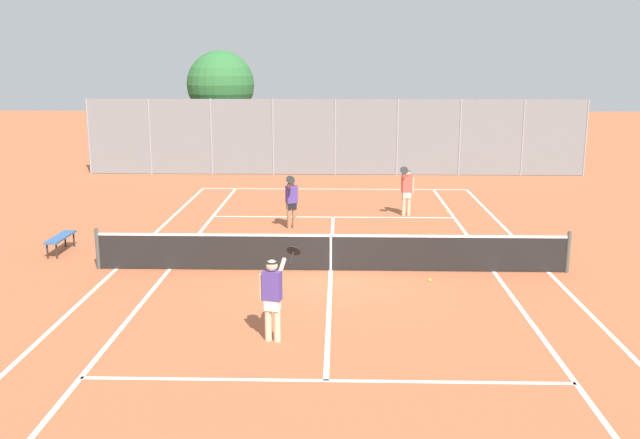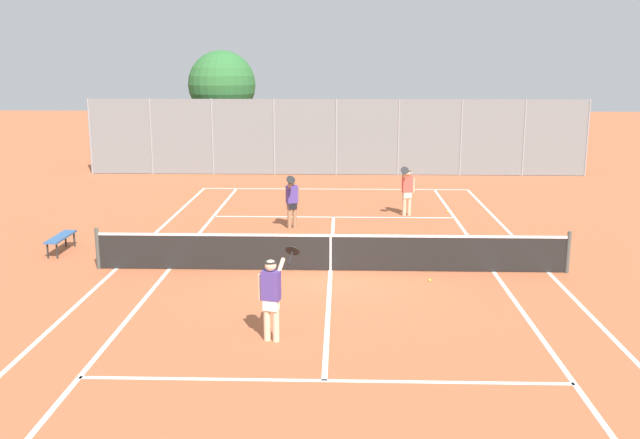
# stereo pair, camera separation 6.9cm
# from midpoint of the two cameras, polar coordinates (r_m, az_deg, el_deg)

# --- Properties ---
(ground_plane) EXTENTS (120.00, 120.00, 0.00)m
(ground_plane) POSITION_cam_midpoint_polar(r_m,az_deg,el_deg) (18.15, 0.96, -4.12)
(ground_plane) COLOR #B25B38
(court_line_markings) EXTENTS (11.10, 23.90, 0.01)m
(court_line_markings) POSITION_cam_midpoint_polar(r_m,az_deg,el_deg) (18.15, 0.96, -4.11)
(court_line_markings) COLOR white
(court_line_markings) RESTS_ON ground
(tennis_net) EXTENTS (12.00, 0.10, 1.07)m
(tennis_net) POSITION_cam_midpoint_polar(r_m,az_deg,el_deg) (18.01, 0.96, -2.57)
(tennis_net) COLOR #474C47
(tennis_net) RESTS_ON ground
(player_near_side) EXTENTS (0.79, 0.71, 1.77)m
(player_near_side) POSITION_cam_midpoint_polar(r_m,az_deg,el_deg) (13.47, -3.76, -5.97)
(player_near_side) COLOR beige
(player_near_side) RESTS_ON ground
(player_far_left) EXTENTS (0.43, 0.90, 1.77)m
(player_far_left) POSITION_cam_midpoint_polar(r_m,az_deg,el_deg) (22.55, -2.17, 1.59)
(player_far_left) COLOR #936B4C
(player_far_left) RESTS_ON ground
(player_far_right) EXTENTS (0.56, 0.82, 1.77)m
(player_far_right) POSITION_cam_midpoint_polar(r_m,az_deg,el_deg) (24.61, 7.08, 2.43)
(player_far_right) COLOR #D8A884
(player_far_right) RESTS_ON ground
(loose_tennis_ball_0) EXTENTS (0.07, 0.07, 0.07)m
(loose_tennis_ball_0) POSITION_cam_midpoint_polar(r_m,az_deg,el_deg) (25.50, 10.26, 0.63)
(loose_tennis_ball_0) COLOR #D1DB33
(loose_tennis_ball_0) RESTS_ON ground
(loose_tennis_ball_1) EXTENTS (0.07, 0.07, 0.07)m
(loose_tennis_ball_1) POSITION_cam_midpoint_polar(r_m,az_deg,el_deg) (17.47, 8.89, -4.82)
(loose_tennis_ball_1) COLOR #D1DB33
(loose_tennis_ball_1) RESTS_ON ground
(courtside_bench) EXTENTS (0.36, 1.50, 0.47)m
(courtside_bench) POSITION_cam_midpoint_polar(r_m,az_deg,el_deg) (21.04, -19.94, -1.40)
(courtside_bench) COLOR #33598C
(courtside_bench) RESTS_ON ground
(back_fence) EXTENTS (23.22, 0.08, 3.54)m
(back_fence) POSITION_cam_midpoint_polar(r_m,az_deg,el_deg) (33.32, 1.36, 6.60)
(back_fence) COLOR gray
(back_fence) RESTS_ON ground
(tree_behind_left) EXTENTS (3.34, 3.34, 5.76)m
(tree_behind_left) POSITION_cam_midpoint_polar(r_m,az_deg,el_deg) (36.20, -7.90, 10.52)
(tree_behind_left) COLOR brown
(tree_behind_left) RESTS_ON ground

